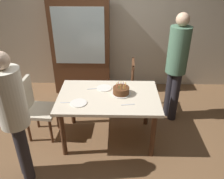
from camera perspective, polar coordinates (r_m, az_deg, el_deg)
ground at (r=3.74m, az=-0.78°, el=-11.51°), size 6.40×6.40×0.00m
back_wall at (r=4.81m, az=-0.12°, el=15.59°), size 6.40×0.10×2.60m
dining_table at (r=3.35m, az=-0.86°, el=-2.97°), size 1.42×0.93×0.76m
birthday_cake at (r=3.31m, az=2.23°, el=-0.31°), size 0.28×0.28×0.17m
plate_near_celebrant at (r=3.15m, az=-8.13°, el=-3.27°), size 0.22×0.22×0.01m
plate_far_side at (r=3.47m, az=-1.92°, el=0.36°), size 0.22×0.22×0.01m
fork_near_celebrant at (r=3.19m, az=-10.94°, el=-3.15°), size 0.18×0.02×0.01m
fork_far_side at (r=3.47m, az=-4.57°, el=0.21°), size 0.18×0.05×0.01m
fork_near_guest at (r=3.10m, az=3.91°, el=-3.68°), size 0.18×0.04×0.01m
chair_spindle_back at (r=4.12m, az=2.54°, el=0.50°), size 0.46×0.46×0.95m
chair_upholstered at (r=3.66m, az=-18.29°, el=-3.77°), size 0.47×0.47×0.95m
person_celebrant at (r=2.80m, az=-22.84°, el=-5.44°), size 0.32×0.32×1.67m
person_guest at (r=3.81m, az=15.44°, el=6.33°), size 0.32×0.32×1.78m
china_cabinet at (r=4.68m, az=-7.46°, el=10.51°), size 1.10×0.45×1.90m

